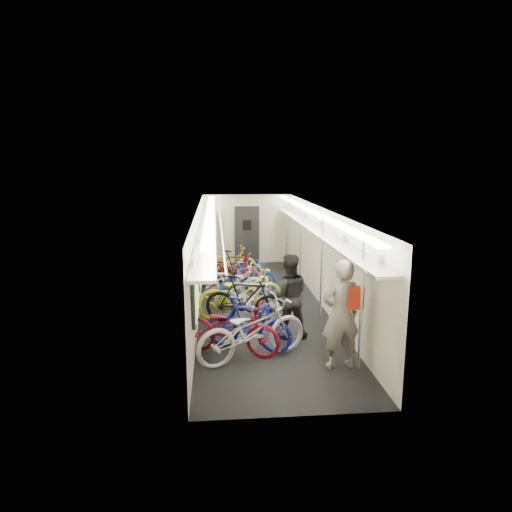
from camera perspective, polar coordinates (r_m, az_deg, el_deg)
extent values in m
plane|color=black|center=(11.30, 0.64, -6.29)|extent=(10.00, 10.00, 0.00)
plane|color=white|center=(10.81, 0.67, 5.91)|extent=(10.00, 10.00, 0.00)
plane|color=beige|center=(10.94, -7.19, -0.47)|extent=(0.00, 10.00, 10.00)
plane|color=beige|center=(11.24, 8.28, -0.18)|extent=(0.00, 10.00, 10.00)
plane|color=beige|center=(15.90, -1.16, 3.38)|extent=(3.00, 0.00, 3.00)
plane|color=beige|center=(6.23, 5.33, -9.82)|extent=(3.00, 0.00, 3.00)
cube|color=black|center=(7.83, -7.69, -4.98)|extent=(0.06, 1.10, 0.80)
cube|color=#7FBE53|center=(7.83, -7.40, -4.97)|extent=(0.02, 0.96, 0.66)
cube|color=black|center=(9.96, -7.16, -1.38)|extent=(0.06, 1.10, 0.80)
cube|color=#7FBE53|center=(9.95, -6.93, -1.37)|extent=(0.02, 0.96, 0.66)
cube|color=black|center=(12.11, -6.81, 0.95)|extent=(0.06, 1.10, 0.80)
cube|color=#7FBE53|center=(12.11, -6.62, 0.95)|extent=(0.02, 0.96, 0.66)
cube|color=black|center=(14.28, -6.57, 2.57)|extent=(0.06, 1.10, 0.80)
cube|color=#7FBE53|center=(14.28, -6.41, 2.57)|extent=(0.02, 0.96, 0.66)
cube|color=yellow|center=(8.88, -7.34, -2.65)|extent=(0.02, 0.22, 0.30)
cube|color=yellow|center=(11.02, -6.92, 0.15)|extent=(0.02, 0.22, 0.30)
cube|color=yellow|center=(13.18, -6.64, 2.04)|extent=(0.02, 0.22, 0.30)
cube|color=black|center=(15.87, -1.14, 2.63)|extent=(0.85, 0.08, 2.00)
cube|color=#999BA0|center=(10.81, -6.11, 3.29)|extent=(0.40, 9.70, 0.05)
cube|color=#999BA0|center=(11.07, 7.28, 3.45)|extent=(0.40, 9.70, 0.05)
cylinder|color=silver|center=(10.80, -4.37, 3.84)|extent=(0.04, 9.70, 0.04)
cylinder|color=silver|center=(10.99, 5.61, 3.96)|extent=(0.04, 9.70, 0.04)
cube|color=white|center=(10.76, -5.73, 5.51)|extent=(0.18, 9.60, 0.04)
cube|color=white|center=(11.00, 6.93, 5.61)|extent=(0.18, 9.60, 0.04)
cylinder|color=silver|center=(7.63, 13.02, -6.02)|extent=(0.05, 0.05, 2.38)
cylinder|color=silver|center=(10.23, 8.20, -1.34)|extent=(0.05, 0.05, 2.38)
cylinder|color=silver|center=(12.63, 5.62, 1.18)|extent=(0.05, 0.05, 2.38)
cylinder|color=silver|center=(15.05, 3.87, 2.89)|extent=(0.05, 0.05, 2.38)
imported|color=silver|center=(8.17, -0.48, -9.26)|extent=(2.25, 1.53, 1.12)
imported|color=#1B1FA6|center=(8.61, -0.99, -8.50)|extent=(1.76, 1.12, 1.03)
imported|color=maroon|center=(8.46, -3.21, -9.00)|extent=(2.00, 1.31, 0.99)
imported|color=black|center=(9.95, -1.35, -5.50)|extent=(1.88, 1.04, 1.09)
imported|color=yellow|center=(10.50, -1.91, -4.55)|extent=(2.22, 1.40, 1.10)
imported|color=white|center=(10.25, -0.79, -5.24)|extent=(1.74, 0.92, 1.01)
imported|color=silver|center=(11.69, -3.15, -3.20)|extent=(1.96, 1.09, 0.98)
imported|color=#1C34AD|center=(11.82, -0.92, -2.94)|extent=(1.72, 1.12, 1.01)
imported|color=maroon|center=(12.64, -3.39, -1.98)|extent=(2.05, 1.38, 1.02)
imported|color=black|center=(13.24, -2.47, -1.42)|extent=(1.68, 1.06, 0.98)
imported|color=yellow|center=(13.87, -3.73, -0.84)|extent=(1.95, 0.94, 0.98)
imported|color=gray|center=(7.92, 10.53, -7.18)|extent=(0.75, 0.55, 1.89)
imported|color=black|center=(9.16, 4.05, -5.02)|extent=(0.83, 0.65, 1.71)
cube|color=red|center=(7.75, 12.35, -5.08)|extent=(0.28, 0.17, 0.38)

